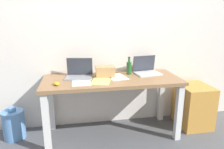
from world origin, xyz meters
name	(u,v)px	position (x,y,z in m)	size (l,w,h in m)	color
ground_plane	(112,133)	(0.00, 0.00, 0.00)	(8.00, 8.00, 0.00)	#515459
back_wall	(107,31)	(0.00, 0.39, 1.30)	(5.20, 0.08, 2.60)	silver
desk	(112,87)	(0.00, 0.00, 0.64)	(1.67, 0.65, 0.75)	olive
laptop_left	(79,73)	(-0.39, 0.11, 0.80)	(0.35, 0.27, 0.23)	gray
laptop_right	(146,70)	(0.49, 0.15, 0.80)	(0.35, 0.29, 0.23)	silver
beer_bottle	(129,68)	(0.25, 0.16, 0.84)	(0.06, 0.06, 0.23)	#1E5123
computer_mouse	(56,84)	(-0.65, -0.15, 0.77)	(0.06, 0.10, 0.03)	gold
cardboard_box	(105,71)	(-0.07, 0.11, 0.82)	(0.23, 0.17, 0.13)	tan
paper_sheet_near_back	(117,77)	(0.07, 0.05, 0.75)	(0.21, 0.30, 0.00)	white
paper_yellow_folder	(101,81)	(-0.14, -0.09, 0.75)	(0.21, 0.30, 0.00)	#F4E06B
paper_sheet_front_left	(81,82)	(-0.37, -0.08, 0.75)	(0.21, 0.30, 0.00)	white
water_cooler_jug	(14,124)	(-1.22, 0.12, 0.18)	(0.26, 0.26, 0.41)	#598CC6
filing_cabinet	(193,105)	(1.15, 0.04, 0.29)	(0.40, 0.48, 0.58)	#C68938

